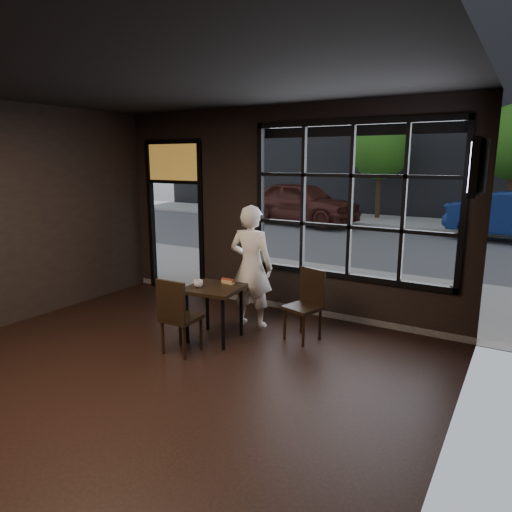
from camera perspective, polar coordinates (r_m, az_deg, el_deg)
The scene contains 16 objects.
floor at distance 5.04m, azimuth -17.93°, elevation -17.09°, with size 6.00×7.00×0.02m, color black.
ceiling at distance 4.51m, azimuth -20.73°, elevation 21.74°, with size 6.00×7.00×0.02m, color black.
wall_right at distance 2.94m, azimuth 21.66°, elevation -4.41°, with size 0.04×7.00×3.20m, color black.
window_frame at distance 6.71m, azimuth 11.75°, elevation 6.67°, with size 3.06×0.12×2.28m, color black.
stained_transom at distance 8.39m, azimuth -10.26°, elevation 11.49°, with size 1.20×0.06×0.70m, color orange.
street_asphalt at distance 27.13m, azimuth 23.95°, elevation 5.81°, with size 60.00×41.00×0.04m, color #545456.
building_across at distance 26.53m, azimuth 25.10°, elevation 21.98°, with size 28.00×12.00×15.00m, color #5B5956.
cafe_table at distance 6.19m, azimuth -5.18°, elevation -7.11°, with size 0.69×0.69×0.74m, color black.
chair_near at distance 5.81m, azimuth -9.30°, elevation -7.32°, with size 0.42×0.42×0.97m, color black.
chair_window at distance 6.16m, azimuth 5.86°, elevation -6.17°, with size 0.42×0.42×0.96m, color black.
man at distance 6.53m, azimuth -0.60°, elevation -1.34°, with size 0.65×0.42×1.77m, color white.
hotdog at distance 6.21m, azimuth -3.52°, elevation -3.18°, with size 0.20×0.08×0.06m, color tan, non-canonical shape.
cup at distance 6.07m, azimuth -7.23°, elevation -3.44°, with size 0.12×0.12×0.10m, color silver.
tv at distance 5.28m, azimuth 26.17°, elevation 9.96°, with size 0.11×0.98×0.58m, color black.
maroon_car at distance 17.15m, azimuth 5.69°, elevation 6.75°, with size 1.79×4.46×1.52m, color #481E18.
tree_left at distance 19.03m, azimuth 15.32°, elevation 12.59°, with size 2.28×2.28×3.90m.
Camera 1 is at (3.43, -2.80, 2.38)m, focal length 32.00 mm.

